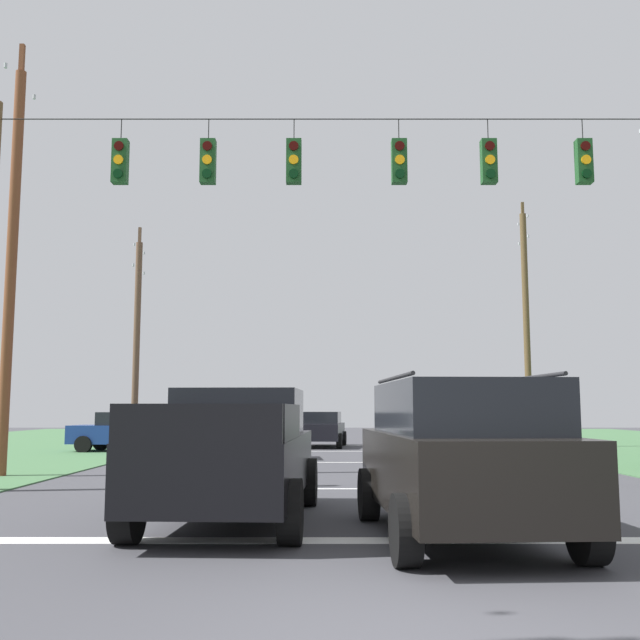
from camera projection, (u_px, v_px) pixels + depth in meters
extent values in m
plane|color=#3D3D42|center=(411.00, 640.00, 5.23)|extent=(120.00, 120.00, 0.00)
cube|color=white|center=(372.00, 540.00, 9.19)|extent=(13.22, 0.45, 0.01)
cube|color=white|center=(351.00, 489.00, 15.15)|extent=(2.50, 0.15, 0.01)
cube|color=white|center=(340.00, 462.00, 22.63)|extent=(2.50, 0.15, 0.01)
cube|color=white|center=(336.00, 451.00, 28.58)|extent=(2.50, 0.15, 0.01)
cube|color=white|center=(334.00, 446.00, 33.03)|extent=(2.50, 0.15, 0.01)
cylinder|color=black|center=(349.00, 119.00, 15.61)|extent=(15.13, 0.02, 0.02)
cylinder|color=black|center=(120.00, 129.00, 15.58)|extent=(0.02, 0.02, 0.46)
cube|color=#19471E|center=(119.00, 162.00, 15.50)|extent=(0.32, 0.24, 0.95)
cylinder|color=#310503|center=(118.00, 146.00, 15.39)|extent=(0.20, 0.04, 0.20)
cylinder|color=orange|center=(118.00, 160.00, 15.36)|extent=(0.20, 0.04, 0.20)
cylinder|color=black|center=(117.00, 173.00, 15.32)|extent=(0.20, 0.04, 0.20)
cylinder|color=black|center=(208.00, 129.00, 15.58)|extent=(0.02, 0.02, 0.46)
cube|color=#19471E|center=(207.00, 162.00, 15.50)|extent=(0.32, 0.24, 0.95)
cylinder|color=#310503|center=(206.00, 146.00, 15.39)|extent=(0.20, 0.04, 0.20)
cylinder|color=orange|center=(206.00, 160.00, 15.36)|extent=(0.20, 0.04, 0.20)
cylinder|color=black|center=(206.00, 173.00, 15.32)|extent=(0.20, 0.04, 0.20)
cylinder|color=black|center=(293.00, 130.00, 15.58)|extent=(0.02, 0.02, 0.46)
cube|color=#19471E|center=(293.00, 162.00, 15.50)|extent=(0.32, 0.24, 0.95)
cylinder|color=#310503|center=(293.00, 146.00, 15.40)|extent=(0.20, 0.04, 0.20)
cylinder|color=orange|center=(293.00, 160.00, 15.36)|extent=(0.20, 0.04, 0.20)
cylinder|color=black|center=(293.00, 173.00, 15.32)|extent=(0.20, 0.04, 0.20)
cylinder|color=black|center=(398.00, 130.00, 15.59)|extent=(0.02, 0.02, 0.46)
cube|color=#19471E|center=(398.00, 162.00, 15.50)|extent=(0.32, 0.24, 0.95)
cylinder|color=#310503|center=(399.00, 146.00, 15.40)|extent=(0.20, 0.04, 0.20)
cylinder|color=orange|center=(399.00, 160.00, 15.36)|extent=(0.20, 0.04, 0.20)
cylinder|color=black|center=(399.00, 174.00, 15.33)|extent=(0.20, 0.04, 0.20)
cylinder|color=black|center=(487.00, 130.00, 15.59)|extent=(0.02, 0.02, 0.46)
cube|color=#19471E|center=(488.00, 162.00, 15.50)|extent=(0.32, 0.24, 0.95)
cylinder|color=#310503|center=(489.00, 146.00, 15.40)|extent=(0.20, 0.04, 0.20)
cylinder|color=orange|center=(489.00, 160.00, 15.36)|extent=(0.20, 0.04, 0.20)
cylinder|color=black|center=(490.00, 174.00, 15.33)|extent=(0.20, 0.04, 0.20)
cylinder|color=black|center=(581.00, 130.00, 15.59)|extent=(0.02, 0.02, 0.46)
cube|color=#19471E|center=(583.00, 162.00, 15.51)|extent=(0.32, 0.24, 0.95)
cylinder|color=#310503|center=(585.00, 146.00, 15.40)|extent=(0.20, 0.04, 0.20)
cylinder|color=orange|center=(585.00, 160.00, 15.37)|extent=(0.20, 0.04, 0.20)
cylinder|color=black|center=(586.00, 174.00, 15.33)|extent=(0.20, 0.04, 0.20)
cube|color=black|center=(233.00, 465.00, 10.82)|extent=(2.24, 5.48, 0.85)
cube|color=black|center=(240.00, 412.00, 11.55)|extent=(1.93, 1.98, 0.70)
cube|color=black|center=(145.00, 422.00, 9.60)|extent=(0.20, 2.38, 0.45)
cube|color=black|center=(288.00, 422.00, 9.52)|extent=(0.20, 2.38, 0.45)
cube|color=black|center=(195.00, 424.00, 8.27)|extent=(1.96, 0.19, 0.45)
cylinder|color=black|center=(192.00, 481.00, 12.63)|extent=(0.31, 0.81, 0.80)
cylinder|color=black|center=(308.00, 482.00, 12.54)|extent=(0.31, 0.81, 0.80)
cylinder|color=black|center=(127.00, 511.00, 8.99)|extent=(0.31, 0.81, 0.80)
cylinder|color=black|center=(289.00, 512.00, 8.90)|extent=(0.31, 0.81, 0.80)
cube|color=black|center=(458.00, 471.00, 9.40)|extent=(2.20, 4.90, 0.95)
cube|color=black|center=(460.00, 408.00, 9.34)|extent=(1.97, 3.29, 0.65)
cylinder|color=black|center=(393.00, 378.00, 9.34)|extent=(0.20, 2.72, 0.05)
cylinder|color=black|center=(524.00, 378.00, 9.44)|extent=(0.20, 2.72, 0.05)
cylinder|color=black|center=(368.00, 494.00, 10.90)|extent=(0.30, 0.77, 0.76)
cylinder|color=black|center=(497.00, 493.00, 11.01)|extent=(0.30, 0.77, 0.76)
cylinder|color=black|center=(405.00, 530.00, 7.67)|extent=(0.30, 0.77, 0.76)
cylinder|color=black|center=(587.00, 529.00, 7.77)|extent=(0.30, 0.77, 0.76)
cube|color=silver|center=(256.00, 438.00, 24.36)|extent=(2.10, 4.42, 0.70)
cube|color=black|center=(256.00, 420.00, 24.43)|extent=(1.76, 2.21, 0.50)
cylinder|color=black|center=(231.00, 447.00, 25.66)|extent=(0.26, 0.65, 0.64)
cylinder|color=black|center=(282.00, 447.00, 25.79)|extent=(0.26, 0.65, 0.64)
cylinder|color=black|center=(227.00, 452.00, 22.85)|extent=(0.26, 0.65, 0.64)
cylinder|color=black|center=(284.00, 451.00, 22.98)|extent=(0.26, 0.65, 0.64)
cube|color=navy|center=(128.00, 434.00, 28.29)|extent=(4.42, 2.12, 0.70)
cube|color=black|center=(128.00, 419.00, 28.36)|extent=(2.22, 1.77, 0.50)
cylinder|color=black|center=(170.00, 443.00, 29.03)|extent=(0.65, 0.27, 0.64)
cylinder|color=black|center=(157.00, 445.00, 27.25)|extent=(0.65, 0.27, 0.64)
cylinder|color=black|center=(100.00, 442.00, 29.24)|extent=(0.65, 0.27, 0.64)
cylinder|color=black|center=(82.00, 444.00, 27.46)|extent=(0.65, 0.27, 0.64)
cube|color=black|center=(320.00, 431.00, 31.97)|extent=(2.21, 4.45, 0.70)
cube|color=black|center=(320.00, 418.00, 32.04)|extent=(1.82, 2.25, 0.50)
cylinder|color=black|center=(303.00, 438.00, 33.41)|extent=(0.28, 0.66, 0.64)
cylinder|color=black|center=(343.00, 438.00, 33.24)|extent=(0.28, 0.66, 0.64)
cylinder|color=black|center=(295.00, 441.00, 30.61)|extent=(0.28, 0.66, 0.64)
cylinder|color=black|center=(338.00, 441.00, 30.44)|extent=(0.28, 0.66, 0.64)
cylinder|color=#B2B7BC|center=(640.00, 132.00, 20.76)|extent=(0.08, 0.08, 0.12)
cylinder|color=brown|center=(526.00, 329.00, 31.87)|extent=(0.28, 0.28, 10.23)
cube|color=brown|center=(522.00, 223.00, 32.44)|extent=(0.12, 0.12, 1.85)
cylinder|color=#B2B7BC|center=(517.00, 224.00, 33.19)|extent=(0.08, 0.08, 0.12)
cylinder|color=#B2B7BC|center=(527.00, 216.00, 31.72)|extent=(0.08, 0.08, 0.12)
cube|color=brown|center=(523.00, 243.00, 32.33)|extent=(0.12, 0.12, 1.81)
cylinder|color=#B2B7BC|center=(518.00, 244.00, 33.07)|extent=(0.08, 0.08, 0.12)
cylinder|color=#B2B7BC|center=(527.00, 236.00, 31.63)|extent=(0.08, 0.08, 0.12)
cylinder|color=brown|center=(10.00, 267.00, 18.44)|extent=(0.27, 0.27, 10.36)
cube|color=brown|center=(20.00, 86.00, 19.02)|extent=(0.12, 0.12, 2.29)
cylinder|color=#B2B7BC|center=(33.00, 97.00, 19.94)|extent=(0.08, 0.08, 0.12)
cylinder|color=#B2B7BC|center=(5.00, 65.00, 18.12)|extent=(0.08, 0.08, 0.12)
cylinder|color=brown|center=(136.00, 344.00, 31.40)|extent=(0.28, 0.28, 8.84)
cube|color=brown|center=(138.00, 252.00, 31.88)|extent=(0.12, 0.12, 2.15)
cylinder|color=#B2B7BC|center=(143.00, 253.00, 32.75)|extent=(0.08, 0.08, 0.12)
cylinder|color=#B2B7BC|center=(134.00, 244.00, 31.05)|extent=(0.08, 0.08, 0.12)
cube|color=brown|center=(138.00, 272.00, 31.78)|extent=(0.12, 0.12, 2.33)
cylinder|color=#B2B7BC|center=(143.00, 273.00, 32.72)|extent=(0.08, 0.08, 0.12)
cylinder|color=#B2B7BC|center=(132.00, 265.00, 30.87)|extent=(0.08, 0.08, 0.12)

